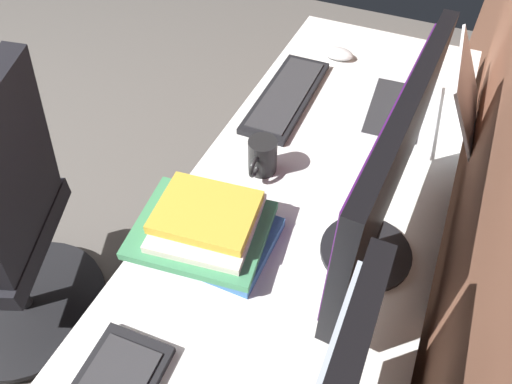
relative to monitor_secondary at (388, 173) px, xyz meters
The scene contains 8 objects.
desk 0.38m from the monitor_secondary, 54.98° to the right, with size 2.19×0.63×0.73m.
monitor_secondary is the anchor object (origin of this frame).
laptop_leftmost 0.56m from the monitor_secondary, behind, with size 0.37×0.36×0.22m.
keyboard_spare 0.63m from the monitor_secondary, 141.61° to the right, with size 0.42×0.15×0.02m.
mouse_spare 0.83m from the monitor_secondary, 158.58° to the right, with size 0.06×0.10×0.03m, color silver.
book_stack_near 0.41m from the monitor_secondary, 72.77° to the right, with size 0.27×0.32×0.09m.
coffee_mug 0.40m from the monitor_secondary, 115.45° to the right, with size 0.11×0.07×0.09m.
office_chair 1.16m from the monitor_secondary, 79.79° to the right, with size 0.57×0.61×0.97m.
Camera 1 is at (0.41, 2.22, 1.58)m, focal length 32.60 mm.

